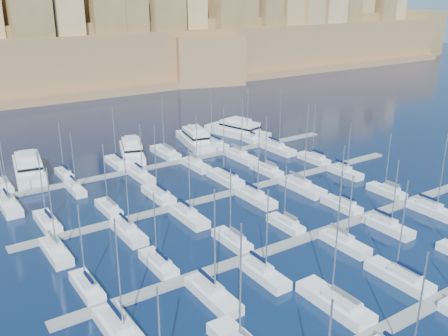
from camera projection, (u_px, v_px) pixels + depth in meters
ground at (267, 210)px, 89.41m from camera, size 600.00×600.00×0.00m
pontoon_near at (435, 302)px, 62.70m from camera, size 84.00×2.00×0.40m
pontoon_mid_near at (313, 235)px, 79.94m from camera, size 84.00×2.00×0.40m
pontoon_mid_far at (235, 192)px, 97.18m from camera, size 84.00×2.00×0.40m
pontoon_far at (180, 161)px, 114.42m from camera, size 84.00×2.00×0.40m
sailboat_2 at (335, 303)px, 61.60m from camera, size 3.25×10.83×18.22m
sailboat_3 at (399, 277)px, 67.21m from camera, size 2.91×9.70×14.80m
sailboat_12 at (87, 287)px, 65.04m from camera, size 2.38×7.94×12.48m
sailboat_13 at (159, 263)px, 70.60m from camera, size 2.47×8.24×11.68m
sailboat_14 at (232, 240)px, 77.16m from camera, size 2.43×8.11×12.59m
sailboat_15 at (286, 224)px, 82.50m from camera, size 2.27×7.56×11.01m
sailboat_16 at (342, 205)px, 89.77m from camera, size 2.47×8.25×12.18m
sailboat_17 at (387, 191)px, 96.04m from camera, size 2.41×8.04×12.31m
sailboat_18 at (121, 332)px, 56.40m from camera, size 3.21×10.70×15.48m
sailboat_19 at (213, 294)px, 63.35m from camera, size 2.91×9.69×15.68m
sailboat_20 at (263, 273)px, 68.11m from camera, size 2.65×8.83×13.52m
sailboat_21 at (344, 243)px, 76.40m from camera, size 2.61×8.71×12.18m
sailboat_22 at (388, 226)px, 81.68m from camera, size 2.63×8.76×12.69m
sailboat_23 at (433, 210)px, 87.57m from camera, size 2.79×9.31×15.27m
sailboat_24 at (47, 222)px, 83.18m from camera, size 2.67×8.91×13.54m
sailboat_25 at (109, 208)px, 88.38m from camera, size 2.40×8.02×12.90m
sailboat_26 at (159, 195)px, 94.22m from camera, size 2.84×9.46×14.31m
sailboat_27 at (225, 178)px, 102.47m from camera, size 2.99×9.97×15.88m
sailboat_28 at (267, 170)px, 107.33m from camera, size 2.58×8.61×12.65m
sailboat_29 at (314, 159)px, 114.50m from camera, size 2.57×8.57×13.66m
sailboat_30 at (56, 251)px, 73.87m from camera, size 2.70×9.00×14.33m
sailboat_31 at (128, 232)px, 79.79m from camera, size 2.77×9.25×13.82m
sailboat_32 at (189, 216)px, 85.40m from camera, size 2.88×9.60×13.69m
sailboat_33 at (256, 198)px, 92.99m from camera, size 2.85×9.51×14.76m
sailboat_34 at (302, 186)px, 98.17m from camera, size 3.23×10.75×17.90m
sailboat_35 at (345, 172)px, 106.14m from camera, size 2.49×8.30×11.96m
sailboat_36 at (4, 186)px, 98.67m from camera, size 2.37×7.89×11.65m
sailboat_37 at (65, 174)px, 104.76m from camera, size 2.24×7.46×12.20m
sailboat_38 at (117, 163)px, 111.71m from camera, size 2.75×9.17×13.65m
sailboat_39 at (165, 153)px, 118.67m from camera, size 3.13×10.43×15.14m
sailboat_40 at (213, 144)px, 125.68m from camera, size 3.12×10.41×14.54m
sailboat_41 at (248, 138)px, 130.27m from camera, size 2.48×8.28×14.06m
sailboat_42 at (9, 205)px, 89.67m from camera, size 2.95×9.84×14.24m
sailboat_43 at (76, 189)px, 97.19m from camera, size 2.20×7.32×12.36m
sailboat_44 at (142, 176)px, 103.87m from camera, size 2.59×8.63×12.34m
sailboat_45 at (196, 165)px, 110.50m from camera, size 2.71×9.04×12.53m
sailboat_46 at (240, 156)px, 116.20m from camera, size 3.03×10.10×14.97m
sailboat_47 at (277, 148)px, 121.88m from camera, size 3.12×10.41×15.61m
motor_yacht_a at (29, 167)px, 106.12m from camera, size 8.56×19.64×5.25m
motor_yacht_b at (132, 150)px, 117.11m from camera, size 9.78×16.83×5.25m
motor_yacht_c at (195, 139)px, 126.54m from camera, size 8.55×17.66×5.25m
motor_yacht_d at (238, 130)px, 134.57m from camera, size 10.54×19.68×5.25m
fortified_city at (34, 48)px, 206.03m from camera, size 460.00×108.95×59.52m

